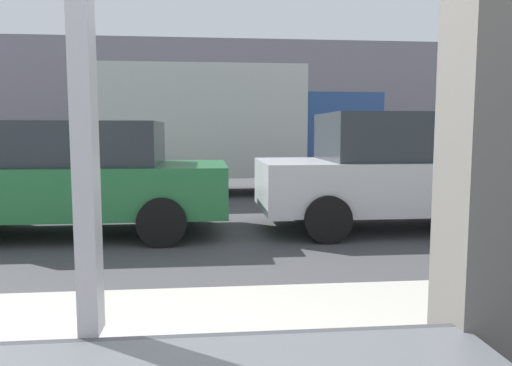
# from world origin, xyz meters

# --- Properties ---
(ground_plane) EXTENTS (60.00, 60.00, 0.00)m
(ground_plane) POSITION_xyz_m (0.00, 8.00, 0.00)
(ground_plane) COLOR #424244
(window_wall) EXTENTS (2.65, 0.20, 2.90)m
(window_wall) POSITION_xyz_m (0.00, 0.08, 1.76)
(window_wall) COLOR #56544F
(window_wall) RESTS_ON ground
(building_facade_far) EXTENTS (28.00, 1.20, 5.82)m
(building_facade_far) POSITION_xyz_m (0.00, 22.99, 2.91)
(building_facade_far) COLOR gray
(building_facade_far) RESTS_ON ground
(parked_car_green) EXTENTS (4.53, 2.01, 1.62)m
(parked_car_green) POSITION_xyz_m (-1.66, 6.07, 0.83)
(parked_car_green) COLOR #236B38
(parked_car_green) RESTS_ON ground
(parked_car_silver) EXTENTS (4.19, 2.02, 1.75)m
(parked_car_silver) POSITION_xyz_m (3.17, 6.07, 0.88)
(parked_car_silver) COLOR #BCBCC1
(parked_car_silver) RESTS_ON ground
(box_truck) EXTENTS (6.70, 2.44, 2.95)m
(box_truck) POSITION_xyz_m (0.75, 10.67, 1.61)
(box_truck) COLOR beige
(box_truck) RESTS_ON ground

